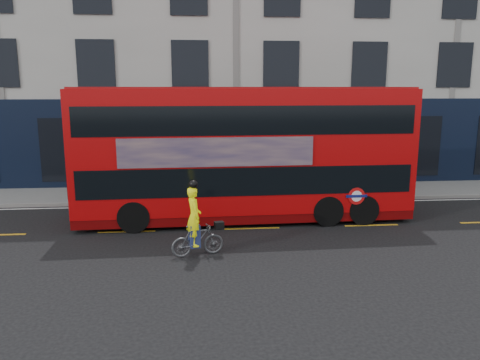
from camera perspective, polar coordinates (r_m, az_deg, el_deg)
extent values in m
plane|color=black|center=(13.85, 2.14, -7.74)|extent=(120.00, 120.00, 0.00)
cube|color=gray|center=(20.06, -0.14, -1.56)|extent=(60.00, 3.00, 0.12)
cube|color=gray|center=(18.61, 0.25, -2.56)|extent=(60.00, 0.12, 0.13)
cube|color=#B8B5AE|center=(26.22, -1.40, 17.79)|extent=(50.00, 10.00, 15.00)
cube|color=black|center=(21.19, -0.48, 4.45)|extent=(50.00, 0.08, 4.00)
cube|color=silver|center=(18.33, 0.33, -2.97)|extent=(58.00, 0.10, 0.01)
cube|color=#B30708|center=(15.87, 0.51, 3.82)|extent=(11.21, 2.86, 4.00)
cube|color=#590304|center=(16.29, 0.50, -3.70)|extent=(11.21, 2.81, 0.30)
cube|color=black|center=(16.01, 0.51, 0.68)|extent=(10.76, 2.89, 0.91)
cube|color=black|center=(15.77, 0.52, 7.57)|extent=(10.76, 2.89, 0.91)
cube|color=#940A0C|center=(15.74, 0.52, 11.14)|extent=(10.98, 2.75, 0.08)
cube|color=black|center=(17.59, 18.88, 1.03)|extent=(0.11, 2.28, 0.91)
cube|color=black|center=(17.37, 19.29, 7.28)|extent=(0.11, 2.28, 0.91)
cube|color=black|center=(16.29, -19.39, 0.22)|extent=(0.11, 2.28, 0.91)
cube|color=gray|center=(14.48, -2.83, 3.40)|extent=(6.07, 0.22, 0.91)
cylinder|color=red|center=(15.73, 14.03, -1.92)|extent=(0.57, 0.04, 0.57)
cylinder|color=white|center=(15.73, 14.03, -1.92)|extent=(0.36, 0.03, 0.36)
cube|color=#0C1459|center=(15.72, 14.04, -1.93)|extent=(0.71, 0.04, 0.09)
cylinder|color=black|center=(17.13, 13.39, -2.56)|extent=(1.09, 2.61, 1.01)
cylinder|color=black|center=(16.76, 9.48, -2.71)|extent=(1.09, 2.61, 1.01)
cylinder|color=black|center=(16.20, -12.42, -3.31)|extent=(1.09, 2.61, 1.01)
imported|color=#4E4F53|center=(12.80, -5.19, -7.33)|extent=(1.50, 0.75, 0.87)
imported|color=#E9EB0B|center=(12.58, -5.63, -4.44)|extent=(0.51, 0.66, 1.61)
cube|color=black|center=(12.84, -2.57, -5.53)|extent=(0.29, 0.25, 0.20)
cube|color=navy|center=(12.74, -5.59, -6.76)|extent=(0.34, 0.39, 0.62)
sphere|color=black|center=(12.38, -5.71, -0.54)|extent=(0.23, 0.23, 0.23)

